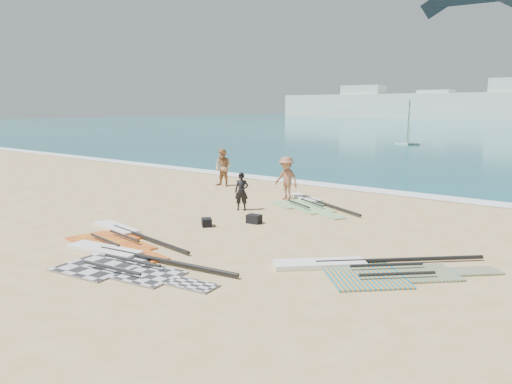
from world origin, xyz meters
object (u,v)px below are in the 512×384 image
Objects in this scene: gear_bag_far at (207,222)px; rig_orange at (368,269)px; gear_bag_near at (254,219)px; beachgoer_mid at (286,178)px; beachgoer_left at (223,167)px; rig_green at (308,203)px; person_wetsuit at (242,191)px; rig_grey at (121,261)px; rig_red at (119,236)px.

rig_orange is at bearing -7.48° from gear_bag_far.
beachgoer_mid is (-1.69, 4.36, 0.80)m from gear_bag_near.
gear_bag_far is 8.76m from beachgoer_left.
beachgoer_left is (-6.42, 5.44, 0.82)m from gear_bag_near.
person_wetsuit reaches higher than rig_green.
rig_grey is 2.96× the size of beachgoer_left.
beachgoer_mid is (-7.14, 6.58, 0.91)m from rig_orange.
rig_green is 2.51× the size of beachgoer_mid.
rig_green is at bearing -5.07° from beachgoer_mid.
gear_bag_far is at bearing 127.71° from rig_orange.
rig_grey is at bearing -27.21° from rig_red.
rig_red is 5.66m from person_wetsuit.
beachgoer_mid is (4.73, -1.09, -0.01)m from beachgoer_left.
beachgoer_mid is at bearing 59.44° from person_wetsuit.
gear_bag_far is 0.30× the size of person_wetsuit.
rig_green is 1.61m from beachgoer_mid.
rig_red is at bearing 136.43° from rig_grey.
rig_grey is 12.46× the size of gear_bag_far.
person_wetsuit reaches higher than rig_red.
beachgoer_left reaches higher than rig_green.
rig_grey is at bearing 168.11° from rig_orange.
gear_bag_near is at bearing -57.83° from rig_green.
rig_orange is at bearing -37.60° from beachgoer_left.
person_wetsuit is 2.94m from beachgoer_mid.
person_wetsuit is (-1.85, 7.12, 0.71)m from rig_grey.
rig_red is at bearing -74.71° from rig_green.
rig_grey reaches higher than rig_red.
beachgoer_left is at bearing -165.89° from rig_green.
beachgoer_mid reaches higher than gear_bag_near.
rig_orange is (5.37, 3.48, -0.00)m from rig_grey.
rig_grey is at bearing -76.16° from gear_bag_far.
rig_red is at bearing 149.83° from rig_orange.
gear_bag_near is (0.39, -4.09, 0.11)m from rig_green.
beachgoer_left is (-5.43, 6.82, 0.83)m from gear_bag_far.
beachgoer_left is at bearing 122.35° from rig_red.
person_wetsuit is at bearing 96.25° from rig_grey.
gear_bag_far is (1.08, 2.81, 0.09)m from rig_red.
gear_bag_near is at bearing 54.40° from gear_bag_far.
gear_bag_far is at bearing -56.20° from beachgoer_left.
rig_orange is at bearing -22.18° from gear_bag_near.
gear_bag_near is (-0.08, 5.70, 0.10)m from rig_grey.
rig_green is 8.44m from rig_red.
beachgoer_left reaches higher than person_wetsuit.
rig_green is (-0.47, 9.79, -0.00)m from rig_grey.
gear_bag_far is at bearing -69.48° from rig_green.
gear_bag_far is at bearing 95.51° from rig_grey.
rig_orange is at bearing -55.69° from person_wetsuit.
beachgoer_mid is (-1.77, 10.06, 0.91)m from rig_grey.
rig_red is 2.69× the size of beachgoer_left.
gear_bag_far is at bearing -103.19° from person_wetsuit.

